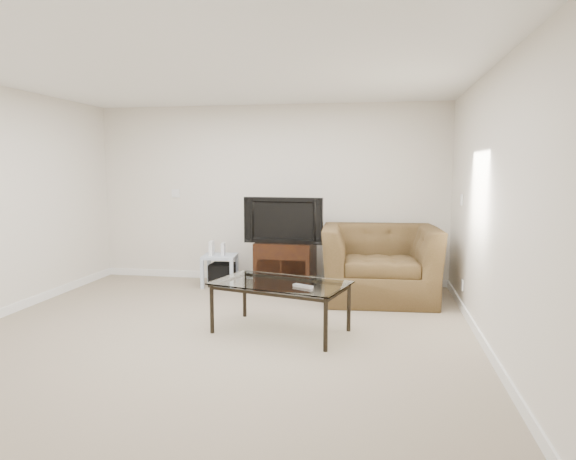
% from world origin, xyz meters
% --- Properties ---
extents(floor, '(5.00, 5.00, 0.00)m').
position_xyz_m(floor, '(0.00, 0.00, 0.00)').
color(floor, tan).
rests_on(floor, ground).
extents(ceiling, '(5.00, 5.00, 0.00)m').
position_xyz_m(ceiling, '(0.00, 0.00, 2.50)').
color(ceiling, white).
rests_on(ceiling, ground).
extents(wall_back, '(5.00, 0.02, 2.50)m').
position_xyz_m(wall_back, '(0.00, 2.50, 1.25)').
color(wall_back, silver).
rests_on(wall_back, ground).
extents(wall_right, '(0.02, 5.00, 2.50)m').
position_xyz_m(wall_right, '(2.50, 0.00, 1.25)').
color(wall_right, silver).
rests_on(wall_right, ground).
extents(plate_back, '(0.12, 0.02, 0.12)m').
position_xyz_m(plate_back, '(-1.40, 2.49, 1.25)').
color(plate_back, white).
rests_on(plate_back, wall_back).
extents(plate_right_switch, '(0.02, 0.09, 0.13)m').
position_xyz_m(plate_right_switch, '(2.49, 1.60, 1.25)').
color(plate_right_switch, white).
rests_on(plate_right_switch, wall_right).
extents(plate_right_outlet, '(0.02, 0.08, 0.12)m').
position_xyz_m(plate_right_outlet, '(2.49, 1.30, 0.30)').
color(plate_right_outlet, white).
rests_on(plate_right_outlet, wall_right).
extents(tv_stand, '(0.79, 0.57, 0.63)m').
position_xyz_m(tv_stand, '(0.32, 2.05, 0.32)').
color(tv_stand, black).
rests_on(tv_stand, floor).
extents(dvd_player, '(0.44, 0.32, 0.06)m').
position_xyz_m(dvd_player, '(0.31, 2.01, 0.53)').
color(dvd_player, black).
rests_on(dvd_player, tv_stand).
extents(television, '(0.99, 0.26, 0.61)m').
position_xyz_m(television, '(0.31, 2.02, 0.94)').
color(television, black).
rests_on(television, tv_stand).
extents(side_table, '(0.49, 0.49, 0.43)m').
position_xyz_m(side_table, '(-0.60, 2.05, 0.21)').
color(side_table, silver).
rests_on(side_table, floor).
extents(subwoofer, '(0.31, 0.31, 0.31)m').
position_xyz_m(subwoofer, '(-0.58, 2.07, 0.15)').
color(subwoofer, black).
rests_on(subwoofer, floor).
extents(game_console, '(0.05, 0.15, 0.20)m').
position_xyz_m(game_console, '(-0.71, 2.02, 0.53)').
color(game_console, white).
rests_on(game_console, side_table).
extents(game_case, '(0.06, 0.13, 0.17)m').
position_xyz_m(game_case, '(-0.55, 2.04, 0.51)').
color(game_case, silver).
rests_on(game_case, side_table).
extents(recliner, '(1.45, 0.99, 1.22)m').
position_xyz_m(recliner, '(1.56, 1.72, 0.61)').
color(recliner, brown).
rests_on(recliner, floor).
extents(coffee_table, '(1.43, 1.04, 0.50)m').
position_xyz_m(coffee_table, '(0.60, 0.20, 0.25)').
color(coffee_table, black).
rests_on(coffee_table, floor).
extents(remote, '(0.20, 0.14, 0.02)m').
position_xyz_m(remote, '(0.85, 0.02, 0.52)').
color(remote, '#B2B2B7').
rests_on(remote, coffee_table).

